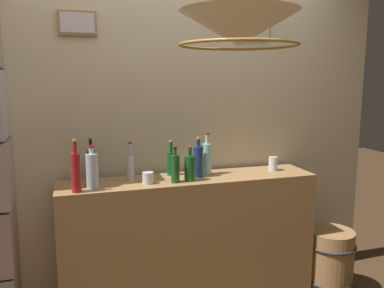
{
  "coord_description": "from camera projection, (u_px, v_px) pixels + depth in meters",
  "views": [
    {
      "loc": [
        -0.78,
        -1.76,
        1.67
      ],
      "look_at": [
        0.0,
        0.78,
        1.23
      ],
      "focal_mm": 36.82,
      "sensor_mm": 36.0,
      "label": 1
    }
  ],
  "objects": [
    {
      "name": "panelled_rear_partition",
      "position": [
        180.0,
        114.0,
        2.96
      ],
      "size": [
        3.24,
        0.15,
        2.65
      ],
      "color": "beige",
      "rests_on": "ground"
    },
    {
      "name": "bar_shelf_unit",
      "position": [
        190.0,
        243.0,
        2.86
      ],
      "size": [
        1.82,
        0.38,
        0.98
      ],
      "primitive_type": "cube",
      "color": "#9E7547",
      "rests_on": "ground"
    },
    {
      "name": "liquor_bottle_amaro",
      "position": [
        198.0,
        161.0,
        2.78
      ],
      "size": [
        0.07,
        0.07,
        0.28
      ],
      "color": "navy",
      "rests_on": "bar_shelf_unit"
    },
    {
      "name": "liquor_bottle_vodka",
      "position": [
        91.0,
        165.0,
        2.68
      ],
      "size": [
        0.06,
        0.06,
        0.3
      ],
      "color": "black",
      "rests_on": "bar_shelf_unit"
    },
    {
      "name": "liquor_bottle_mezcal",
      "position": [
        76.0,
        171.0,
        2.4
      ],
      "size": [
        0.06,
        0.06,
        0.33
      ],
      "color": "#A61E21",
      "rests_on": "bar_shelf_unit"
    },
    {
      "name": "liquor_bottle_rye",
      "position": [
        131.0,
        166.0,
        2.7
      ],
      "size": [
        0.05,
        0.05,
        0.27
      ],
      "color": "silver",
      "rests_on": "bar_shelf_unit"
    },
    {
      "name": "liquor_bottle_scotch",
      "position": [
        175.0,
        168.0,
        2.64
      ],
      "size": [
        0.06,
        0.06,
        0.24
      ],
      "color": "#1A5020",
      "rests_on": "bar_shelf_unit"
    },
    {
      "name": "liquor_bottle_port",
      "position": [
        171.0,
        162.0,
        2.84
      ],
      "size": [
        0.06,
        0.06,
        0.25
      ],
      "color": "#185123",
      "rests_on": "bar_shelf_unit"
    },
    {
      "name": "liquor_bottle_vermouth",
      "position": [
        92.0,
        170.0,
        2.51
      ],
      "size": [
        0.08,
        0.08,
        0.28
      ],
      "color": "silver",
      "rests_on": "bar_shelf_unit"
    },
    {
      "name": "liquor_bottle_rum",
      "position": [
        190.0,
        168.0,
        2.68
      ],
      "size": [
        0.08,
        0.08,
        0.24
      ],
      "color": "#195223",
      "rests_on": "bar_shelf_unit"
    },
    {
      "name": "liquor_bottle_bourbon",
      "position": [
        207.0,
        158.0,
        2.85
      ],
      "size": [
        0.07,
        0.07,
        0.31
      ],
      "color": "#A4D4D3",
      "rests_on": "bar_shelf_unit"
    },
    {
      "name": "glass_tumbler_rocks",
      "position": [
        273.0,
        164.0,
        2.99
      ],
      "size": [
        0.07,
        0.07,
        0.1
      ],
      "color": "silver",
      "rests_on": "bar_shelf_unit"
    },
    {
      "name": "glass_tumbler_highball",
      "position": [
        148.0,
        178.0,
        2.62
      ],
      "size": [
        0.08,
        0.08,
        0.08
      ],
      "color": "silver",
      "rests_on": "bar_shelf_unit"
    },
    {
      "name": "pendant_lamp",
      "position": [
        239.0,
        30.0,
        2.0
      ],
      "size": [
        0.62,
        0.62,
        0.59
      ],
      "color": "#EFE5C6"
    },
    {
      "name": "wooden_barrel",
      "position": [
        330.0,
        261.0,
        3.09
      ],
      "size": [
        0.38,
        0.38,
        0.51
      ],
      "color": "#9E7547",
      "rests_on": "ground"
    }
  ]
}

